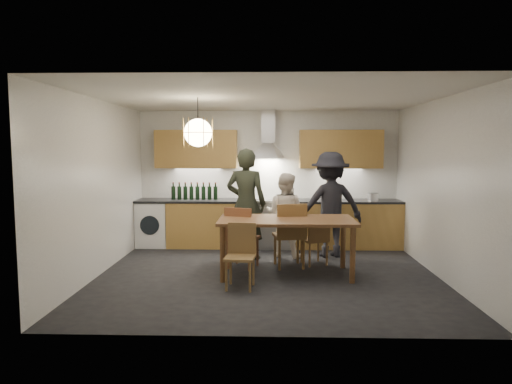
{
  "coord_description": "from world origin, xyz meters",
  "views": [
    {
      "loc": [
        0.02,
        -6.65,
        1.88
      ],
      "look_at": [
        -0.18,
        0.4,
        1.2
      ],
      "focal_mm": 32.0,
      "sensor_mm": 36.0,
      "label": 1
    }
  ],
  "objects_px": {
    "dining_table": "(286,225)",
    "wine_bottles": "(194,191)",
    "person_left": "(246,204)",
    "person_mid": "(285,215)",
    "mixing_bowl": "(328,198)",
    "stock_pot": "(373,197)",
    "chair_back_left": "(241,234)",
    "chair_front": "(241,251)",
    "person_right": "(330,204)"
  },
  "relations": [
    {
      "from": "dining_table",
      "to": "person_left",
      "type": "height_order",
      "value": "person_left"
    },
    {
      "from": "mixing_bowl",
      "to": "person_mid",
      "type": "bearing_deg",
      "value": -138.28
    },
    {
      "from": "dining_table",
      "to": "stock_pot",
      "type": "distance_m",
      "value": 2.55
    },
    {
      "from": "stock_pot",
      "to": "wine_bottles",
      "type": "distance_m",
      "value": 3.38
    },
    {
      "from": "person_left",
      "to": "person_mid",
      "type": "height_order",
      "value": "person_left"
    },
    {
      "from": "chair_back_left",
      "to": "person_right",
      "type": "bearing_deg",
      "value": -130.15
    },
    {
      "from": "person_left",
      "to": "stock_pot",
      "type": "relative_size",
      "value": 9.64
    },
    {
      "from": "person_mid",
      "to": "stock_pot",
      "type": "distance_m",
      "value": 1.84
    },
    {
      "from": "person_right",
      "to": "wine_bottles",
      "type": "height_order",
      "value": "person_right"
    },
    {
      "from": "chair_back_left",
      "to": "person_mid",
      "type": "relative_size",
      "value": 0.67
    },
    {
      "from": "chair_front",
      "to": "mixing_bowl",
      "type": "distance_m",
      "value": 2.97
    },
    {
      "from": "person_mid",
      "to": "wine_bottles",
      "type": "distance_m",
      "value": 1.9
    },
    {
      "from": "person_right",
      "to": "stock_pot",
      "type": "bearing_deg",
      "value": -152.78
    },
    {
      "from": "dining_table",
      "to": "chair_front",
      "type": "xyz_separation_m",
      "value": [
        -0.64,
        -0.61,
        -0.25
      ]
    },
    {
      "from": "chair_back_left",
      "to": "person_left",
      "type": "distance_m",
      "value": 0.8
    },
    {
      "from": "stock_pot",
      "to": "mixing_bowl",
      "type": "bearing_deg",
      "value": 178.39
    },
    {
      "from": "person_mid",
      "to": "mixing_bowl",
      "type": "distance_m",
      "value": 1.14
    },
    {
      "from": "dining_table",
      "to": "person_left",
      "type": "distance_m",
      "value": 1.21
    },
    {
      "from": "person_mid",
      "to": "mixing_bowl",
      "type": "height_order",
      "value": "person_mid"
    },
    {
      "from": "person_right",
      "to": "mixing_bowl",
      "type": "bearing_deg",
      "value": -105.3
    },
    {
      "from": "person_left",
      "to": "wine_bottles",
      "type": "height_order",
      "value": "person_left"
    },
    {
      "from": "person_mid",
      "to": "person_right",
      "type": "bearing_deg",
      "value": -156.18
    },
    {
      "from": "dining_table",
      "to": "wine_bottles",
      "type": "height_order",
      "value": "wine_bottles"
    },
    {
      "from": "person_mid",
      "to": "stock_pot",
      "type": "xyz_separation_m",
      "value": [
        1.68,
        0.72,
        0.24
      ]
    },
    {
      "from": "person_mid",
      "to": "wine_bottles",
      "type": "relative_size",
      "value": 1.64
    },
    {
      "from": "chair_back_left",
      "to": "person_left",
      "type": "height_order",
      "value": "person_left"
    },
    {
      "from": "person_right",
      "to": "dining_table",
      "type": "bearing_deg",
      "value": 45.02
    },
    {
      "from": "chair_front",
      "to": "person_mid",
      "type": "height_order",
      "value": "person_mid"
    },
    {
      "from": "dining_table",
      "to": "person_right",
      "type": "distance_m",
      "value": 1.44
    },
    {
      "from": "person_left",
      "to": "stock_pot",
      "type": "xyz_separation_m",
      "value": [
        2.34,
        0.89,
        0.03
      ]
    },
    {
      "from": "dining_table",
      "to": "chair_front",
      "type": "height_order",
      "value": "chair_front"
    },
    {
      "from": "person_left",
      "to": "wine_bottles",
      "type": "distance_m",
      "value": 1.41
    },
    {
      "from": "mixing_bowl",
      "to": "stock_pot",
      "type": "relative_size",
      "value": 1.71
    },
    {
      "from": "mixing_bowl",
      "to": "stock_pot",
      "type": "xyz_separation_m",
      "value": [
        0.84,
        -0.02,
        0.03
      ]
    },
    {
      "from": "person_right",
      "to": "wine_bottles",
      "type": "relative_size",
      "value": 2.05
    },
    {
      "from": "wine_bottles",
      "to": "person_right",
      "type": "bearing_deg",
      "value": -17.03
    },
    {
      "from": "chair_front",
      "to": "mixing_bowl",
      "type": "relative_size",
      "value": 2.59
    },
    {
      "from": "person_mid",
      "to": "person_right",
      "type": "height_order",
      "value": "person_right"
    },
    {
      "from": "mixing_bowl",
      "to": "wine_bottles",
      "type": "bearing_deg",
      "value": 179.4
    },
    {
      "from": "dining_table",
      "to": "mixing_bowl",
      "type": "xyz_separation_m",
      "value": [
        0.85,
        1.92,
        0.2
      ]
    },
    {
      "from": "person_mid",
      "to": "dining_table",
      "type": "bearing_deg",
      "value": 112.31
    },
    {
      "from": "chair_back_left",
      "to": "wine_bottles",
      "type": "bearing_deg",
      "value": -39.83
    },
    {
      "from": "chair_front",
      "to": "stock_pot",
      "type": "bearing_deg",
      "value": 53.01
    },
    {
      "from": "stock_pot",
      "to": "wine_bottles",
      "type": "xyz_separation_m",
      "value": [
        -3.38,
        0.05,
        0.09
      ]
    },
    {
      "from": "chair_back_left",
      "to": "stock_pot",
      "type": "bearing_deg",
      "value": -127.07
    },
    {
      "from": "chair_front",
      "to": "stock_pot",
      "type": "distance_m",
      "value": 3.45
    },
    {
      "from": "dining_table",
      "to": "chair_back_left",
      "type": "distance_m",
      "value": 0.78
    },
    {
      "from": "person_mid",
      "to": "mixing_bowl",
      "type": "xyz_separation_m",
      "value": [
        0.83,
        0.74,
        0.21
      ]
    },
    {
      "from": "chair_back_left",
      "to": "mixing_bowl",
      "type": "bearing_deg",
      "value": -114.5
    },
    {
      "from": "person_right",
      "to": "wine_bottles",
      "type": "distance_m",
      "value": 2.6
    }
  ]
}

